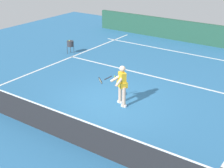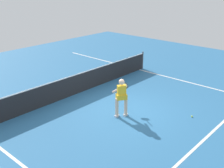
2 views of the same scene
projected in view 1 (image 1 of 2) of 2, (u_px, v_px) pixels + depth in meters
ground_plane at (108, 103)px, 12.31m from camera, size 25.68×25.68×0.00m
court_back_wall at (202, 34)px, 19.27m from camera, size 14.52×0.24×1.25m
baseline_marking at (186, 53)px, 17.86m from camera, size 10.52×0.10×0.01m
service_line_marking at (151, 76)px, 14.85m from camera, size 9.52×0.10×0.01m
sideline_right_marking at (23, 76)px, 14.80m from camera, size 0.10×17.76×0.01m
court_net at (55, 123)px, 9.99m from camera, size 10.20×0.08×1.04m
tennis_player at (121, 84)px, 11.86m from camera, size 1.08×0.77×1.55m
tennis_ball_near at (115, 76)px, 14.71m from camera, size 0.07×0.07×0.07m
ball_hopper at (70, 44)px, 17.66m from camera, size 0.36×0.36×0.74m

